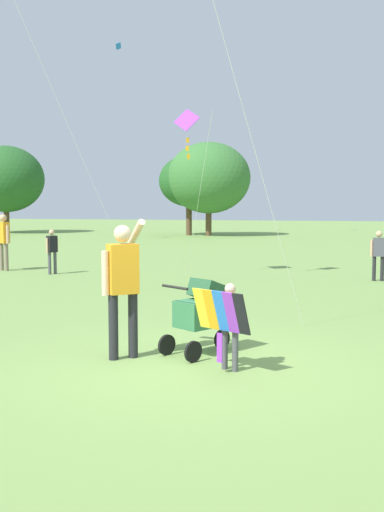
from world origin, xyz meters
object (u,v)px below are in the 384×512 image
object	(u,v)px
person_adult_flyer	(123,279)
kite_orange_delta	(187,127)
stroller	(202,310)
person_kid_running	(379,251)
child_with_butterfly_kite	(228,318)
person_couple_left	(52,248)
person_sitting_far	(3,238)

from	to	relation	value
person_adult_flyer	kite_orange_delta	xyz separation A→B (m)	(-1.17, 8.75, 3.00)
stroller	person_kid_running	size ratio (longest dim) A/B	0.81
kite_orange_delta	stroller	bearing A→B (deg)	-75.58
stroller	person_kid_running	world-z (taller)	person_kid_running
child_with_butterfly_kite	person_couple_left	xyz separation A→B (m)	(-6.54, 8.85, 0.10)
person_adult_flyer	person_kid_running	xyz separation A→B (m)	(3.88, 9.04, -0.29)
stroller	person_couple_left	world-z (taller)	person_couple_left
child_with_butterfly_kite	person_kid_running	bearing A→B (deg)	75.38
person_couple_left	person_kid_running	xyz separation A→B (m)	(8.97, 0.48, 0.02)
person_adult_flyer	person_couple_left	size ratio (longest dim) A/B	1.44
person_adult_flyer	stroller	world-z (taller)	person_adult_flyer
stroller	person_sitting_far	bearing A→B (deg)	132.48
person_adult_flyer	kite_orange_delta	size ratio (longest dim) A/B	0.40
child_with_butterfly_kite	person_sitting_far	bearing A→B (deg)	131.76
child_with_butterfly_kite	person_adult_flyer	xyz separation A→B (m)	(-1.45, 0.29, 0.41)
person_sitting_far	person_kid_running	distance (m)	10.78
kite_orange_delta	person_couple_left	distance (m)	5.14
child_with_butterfly_kite	person_adult_flyer	bearing A→B (deg)	168.70
kite_orange_delta	person_sitting_far	bearing A→B (deg)	176.90
kite_orange_delta	person_sitting_far	world-z (taller)	kite_orange_delta
kite_orange_delta	person_kid_running	world-z (taller)	kite_orange_delta
child_with_butterfly_kite	kite_orange_delta	bearing A→B (deg)	106.14
person_sitting_far	person_kid_running	size ratio (longest dim) A/B	1.29
person_adult_flyer	person_sitting_far	world-z (taller)	person_adult_flyer
kite_orange_delta	person_kid_running	bearing A→B (deg)	3.36
person_sitting_far	person_kid_running	xyz separation A→B (m)	(10.78, -0.01, -0.22)
person_adult_flyer	stroller	xyz separation A→B (m)	(0.96, 0.48, -0.46)
child_with_butterfly_kite	person_sitting_far	size ratio (longest dim) A/B	0.64
person_couple_left	child_with_butterfly_kite	bearing A→B (deg)	-53.54
person_kid_running	stroller	bearing A→B (deg)	-108.85
person_adult_flyer	person_kid_running	world-z (taller)	person_adult_flyer
kite_orange_delta	child_with_butterfly_kite	bearing A→B (deg)	-73.86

